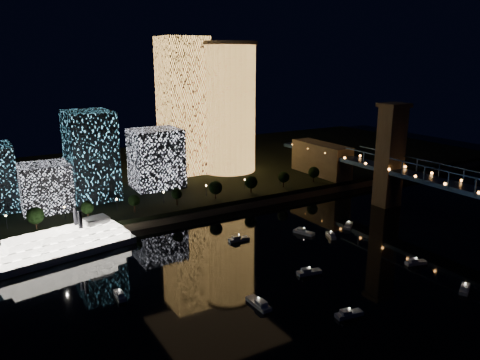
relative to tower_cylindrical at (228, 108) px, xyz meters
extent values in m
plane|color=black|center=(-23.74, -136.07, -42.33)|extent=(520.00, 520.00, 0.00)
cube|color=black|center=(-23.74, 23.93, -39.83)|extent=(420.00, 160.00, 5.00)
cube|color=#6B5E4C|center=(-23.74, -54.07, -40.83)|extent=(420.00, 6.00, 3.00)
cylinder|color=#F6AB4E|center=(0.00, 0.00, -1.13)|extent=(32.00, 32.00, 72.40)
cylinder|color=#6B5E4C|center=(0.00, 0.00, 36.08)|extent=(34.00, 34.00, 2.00)
cube|color=#F6AB4E|center=(-24.02, 8.88, 1.11)|extent=(24.16, 24.16, 76.88)
cube|color=white|center=(-50.06, -13.49, -22.14)|extent=(24.68, 20.88, 30.38)
cube|color=#51B7DE|center=(-83.22, -15.29, -16.53)|extent=(20.79, 27.03, 41.59)
cube|color=white|center=(-106.04, -24.91, -26.90)|extent=(20.85, 18.96, 20.85)
cube|color=#6B5E4C|center=(41.26, -86.07, -18.33)|extent=(11.00, 9.00, 48.00)
cube|color=#6B5E4C|center=(41.26, -86.07, 6.67)|extent=(13.00, 11.00, 2.00)
cube|color=#6B5E4C|center=(41.26, -36.07, -30.83)|extent=(12.00, 40.00, 23.00)
cube|color=navy|center=(36.26, -124.07, -20.83)|extent=(0.50, 0.50, 7.00)
cube|color=navy|center=(36.26, -100.07, -20.83)|extent=(0.50, 0.50, 7.00)
cube|color=navy|center=(36.26, -76.07, -20.83)|extent=(0.50, 0.50, 7.00)
sphere|color=orange|center=(35.76, -136.07, -22.53)|extent=(1.20, 1.20, 1.20)
sphere|color=orange|center=(35.76, -91.07, -22.53)|extent=(1.20, 1.20, 1.20)
sphere|color=orange|center=(35.76, -46.07, -22.53)|extent=(1.20, 1.20, 1.20)
cube|color=silver|center=(-108.08, -69.06, -40.99)|extent=(54.83, 21.19, 2.68)
cube|color=white|center=(-108.08, -69.06, -38.42)|extent=(50.25, 19.34, 2.45)
cube|color=white|center=(-108.08, -69.06, -35.97)|extent=(45.66, 17.48, 2.45)
cube|color=white|center=(-108.08, -69.06, -33.52)|extent=(38.88, 15.24, 2.45)
cube|color=silver|center=(-94.89, -66.79, -31.40)|extent=(9.93, 8.11, 2.01)
cylinder|color=black|center=(-101.11, -70.12, -28.94)|extent=(1.56, 1.56, 6.69)
cylinder|color=black|center=(-101.87, -65.73, -28.94)|extent=(1.56, 1.56, 6.69)
cube|color=silver|center=(3.53, -99.71, -41.73)|extent=(8.10, 7.08, 1.20)
cube|color=silver|center=(2.55, -100.46, -40.63)|extent=(3.58, 3.44, 1.00)
sphere|color=white|center=(3.53, -99.71, -39.73)|extent=(0.36, 0.36, 0.36)
cube|color=silver|center=(-99.13, -109.67, -41.73)|extent=(2.68, 7.33, 1.20)
cube|color=silver|center=(-99.18, -110.75, -40.63)|extent=(2.01, 2.62, 1.00)
sphere|color=white|center=(-99.13, -109.67, -39.73)|extent=(0.36, 0.36, 0.36)
cube|color=silver|center=(-44.87, -89.05, -41.73)|extent=(8.56, 3.32, 1.20)
cube|color=silver|center=(-46.13, -88.95, -40.63)|extent=(3.09, 2.40, 1.00)
sphere|color=white|center=(-44.87, -89.05, -39.73)|extent=(0.36, 0.36, 0.36)
cube|color=silver|center=(-4.90, -160.51, -41.73)|extent=(8.13, 5.90, 1.20)
cube|color=silver|center=(-5.95, -161.06, -40.63)|extent=(3.39, 3.09, 1.00)
sphere|color=white|center=(-4.90, -160.51, -39.73)|extent=(0.36, 0.36, 0.36)
cube|color=silver|center=(-10.80, -104.82, -41.73)|extent=(4.64, 7.29, 1.20)
cube|color=silver|center=(-11.19, -105.79, -40.63)|extent=(2.58, 2.93, 1.00)
sphere|color=white|center=(-10.80, -104.82, -39.73)|extent=(0.36, 0.36, 0.36)
cube|color=silver|center=(-65.41, -135.29, -41.73)|extent=(3.23, 9.66, 1.20)
cube|color=silver|center=(-65.39, -136.73, -40.63)|extent=(2.55, 3.40, 1.00)
sphere|color=white|center=(-65.41, -135.29, -39.73)|extent=(0.36, 0.36, 0.36)
cube|color=silver|center=(-2.19, -139.70, -41.73)|extent=(7.94, 4.39, 1.20)
cube|color=silver|center=(-3.28, -139.39, -40.63)|extent=(3.08, 2.61, 1.00)
sphere|color=white|center=(-2.19, -139.70, -39.73)|extent=(0.36, 0.36, 0.36)
cube|color=silver|center=(-17.94, -96.27, -41.73)|extent=(5.90, 9.25, 1.20)
cube|color=silver|center=(-18.43, -95.04, -40.63)|extent=(3.28, 3.72, 1.00)
sphere|color=white|center=(-17.94, -96.27, -39.73)|extent=(0.36, 0.36, 0.36)
cube|color=silver|center=(-46.56, -153.22, -41.73)|extent=(8.41, 3.77, 1.20)
cube|color=silver|center=(-47.76, -153.04, -40.63)|extent=(3.12, 2.51, 1.00)
sphere|color=white|center=(-46.56, -153.22, -39.73)|extent=(0.36, 0.36, 0.36)
cube|color=silver|center=(-39.41, -126.54, -41.73)|extent=(8.77, 4.37, 1.20)
cube|color=silver|center=(-40.64, -126.28, -40.63)|extent=(3.33, 2.75, 1.00)
sphere|color=white|center=(-39.41, -126.54, -39.73)|extent=(0.36, 0.36, 0.36)
cylinder|color=black|center=(-113.74, -48.07, -35.33)|extent=(0.70, 0.70, 4.00)
sphere|color=black|center=(-113.74, -48.07, -31.83)|extent=(6.86, 6.86, 6.86)
cylinder|color=black|center=(-93.74, -48.07, -35.33)|extent=(0.70, 0.70, 4.00)
sphere|color=black|center=(-93.74, -48.07, -31.83)|extent=(5.45, 5.45, 5.45)
cylinder|color=black|center=(-73.74, -48.07, -35.33)|extent=(0.70, 0.70, 4.00)
sphere|color=black|center=(-73.74, -48.07, -31.83)|extent=(5.14, 5.14, 5.14)
cylinder|color=black|center=(-53.74, -48.07, -35.33)|extent=(0.70, 0.70, 4.00)
sphere|color=black|center=(-53.74, -48.07, -31.83)|extent=(5.08, 5.08, 5.08)
cylinder|color=black|center=(-33.74, -48.07, -35.33)|extent=(0.70, 0.70, 4.00)
sphere|color=black|center=(-33.74, -48.07, -31.83)|extent=(6.57, 6.57, 6.57)
cylinder|color=black|center=(-13.74, -48.07, -35.33)|extent=(0.70, 0.70, 4.00)
sphere|color=black|center=(-13.74, -48.07, -31.83)|extent=(6.53, 6.53, 6.53)
cylinder|color=black|center=(6.26, -48.07, -35.33)|extent=(0.70, 0.70, 4.00)
sphere|color=black|center=(6.26, -48.07, -31.83)|extent=(5.93, 5.93, 5.93)
cylinder|color=black|center=(26.26, -48.07, -35.33)|extent=(0.70, 0.70, 4.00)
sphere|color=black|center=(26.26, -48.07, -31.83)|extent=(6.04, 6.04, 6.04)
cylinder|color=black|center=(-123.74, -42.07, -34.83)|extent=(0.24, 0.24, 5.00)
sphere|color=#FFCC7F|center=(-123.74, -42.07, -32.03)|extent=(0.70, 0.70, 0.70)
cylinder|color=black|center=(-101.74, -42.07, -34.83)|extent=(0.24, 0.24, 5.00)
sphere|color=#FFCC7F|center=(-101.74, -42.07, -32.03)|extent=(0.70, 0.70, 0.70)
cylinder|color=black|center=(-79.74, -42.07, -34.83)|extent=(0.24, 0.24, 5.00)
sphere|color=#FFCC7F|center=(-79.74, -42.07, -32.03)|extent=(0.70, 0.70, 0.70)
cylinder|color=black|center=(-57.74, -42.07, -34.83)|extent=(0.24, 0.24, 5.00)
sphere|color=#FFCC7F|center=(-57.74, -42.07, -32.03)|extent=(0.70, 0.70, 0.70)
cylinder|color=black|center=(-35.74, -42.07, -34.83)|extent=(0.24, 0.24, 5.00)
sphere|color=#FFCC7F|center=(-35.74, -42.07, -32.03)|extent=(0.70, 0.70, 0.70)
cylinder|color=black|center=(-13.74, -42.07, -34.83)|extent=(0.24, 0.24, 5.00)
sphere|color=#FFCC7F|center=(-13.74, -42.07, -32.03)|extent=(0.70, 0.70, 0.70)
cylinder|color=black|center=(8.26, -42.07, -34.83)|extent=(0.24, 0.24, 5.00)
sphere|color=#FFCC7F|center=(8.26, -42.07, -32.03)|extent=(0.70, 0.70, 0.70)
camera|label=1|loc=(-132.95, -238.84, 28.52)|focal=35.00mm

